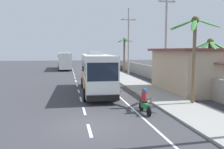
{
  "coord_description": "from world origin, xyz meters",
  "views": [
    {
      "loc": [
        -1.04,
        -12.23,
        4.08
      ],
      "look_at": [
        3.19,
        9.87,
        1.7
      ],
      "focal_mm": 37.37,
      "sensor_mm": 36.0,
      "label": 1
    }
  ],
  "objects_px": {
    "utility_pole_far": "(129,41)",
    "palm_third": "(210,55)",
    "palm_second": "(194,37)",
    "coach_bus_foreground": "(96,71)",
    "coach_bus_far_lane": "(65,60)",
    "motorcycle_beside_bus": "(145,103)",
    "palm_nearest": "(124,49)",
    "utility_pole_mid": "(166,38)"
  },
  "relations": [
    {
      "from": "palm_second",
      "to": "coach_bus_far_lane",
      "type": "bearing_deg",
      "value": 105.64
    },
    {
      "from": "palm_second",
      "to": "palm_third",
      "type": "height_order",
      "value": "palm_second"
    },
    {
      "from": "palm_nearest",
      "to": "palm_second",
      "type": "bearing_deg",
      "value": -92.12
    },
    {
      "from": "utility_pole_far",
      "to": "palm_nearest",
      "type": "xyz_separation_m",
      "value": [
        0.58,
        5.14,
        -1.16
      ]
    },
    {
      "from": "coach_bus_foreground",
      "to": "utility_pole_far",
      "type": "distance_m",
      "value": 15.48
    },
    {
      "from": "utility_pole_far",
      "to": "palm_second",
      "type": "height_order",
      "value": "utility_pole_far"
    },
    {
      "from": "coach_bus_foreground",
      "to": "motorcycle_beside_bus",
      "type": "distance_m",
      "value": 8.44
    },
    {
      "from": "utility_pole_mid",
      "to": "coach_bus_far_lane",
      "type": "bearing_deg",
      "value": 110.54
    },
    {
      "from": "utility_pole_mid",
      "to": "palm_nearest",
      "type": "distance_m",
      "value": 18.39
    },
    {
      "from": "coach_bus_foreground",
      "to": "palm_third",
      "type": "xyz_separation_m",
      "value": [
        9.33,
        -4.01,
        1.63
      ]
    },
    {
      "from": "palm_nearest",
      "to": "palm_third",
      "type": "relative_size",
      "value": 1.23
    },
    {
      "from": "utility_pole_mid",
      "to": "palm_nearest",
      "type": "relative_size",
      "value": 1.64
    },
    {
      "from": "coach_bus_far_lane",
      "to": "palm_nearest",
      "type": "bearing_deg",
      "value": -41.78
    },
    {
      "from": "palm_nearest",
      "to": "palm_second",
      "type": "relative_size",
      "value": 0.96
    },
    {
      "from": "motorcycle_beside_bus",
      "to": "palm_third",
      "type": "height_order",
      "value": "palm_third"
    },
    {
      "from": "coach_bus_far_lane",
      "to": "utility_pole_far",
      "type": "relative_size",
      "value": 1.17
    },
    {
      "from": "coach_bus_far_lane",
      "to": "utility_pole_mid",
      "type": "distance_m",
      "value": 29.92
    },
    {
      "from": "coach_bus_foreground",
      "to": "utility_pole_mid",
      "type": "relative_size",
      "value": 1.11
    },
    {
      "from": "palm_nearest",
      "to": "palm_third",
      "type": "bearing_deg",
      "value": -84.98
    },
    {
      "from": "coach_bus_foreground",
      "to": "palm_third",
      "type": "relative_size",
      "value": 2.23
    },
    {
      "from": "palm_nearest",
      "to": "utility_pole_mid",
      "type": "bearing_deg",
      "value": -90.55
    },
    {
      "from": "coach_bus_far_lane",
      "to": "motorcycle_beside_bus",
      "type": "height_order",
      "value": "coach_bus_far_lane"
    },
    {
      "from": "coach_bus_far_lane",
      "to": "utility_pole_mid",
      "type": "xyz_separation_m",
      "value": [
        10.43,
        -27.85,
        3.33
      ]
    },
    {
      "from": "motorcycle_beside_bus",
      "to": "utility_pole_mid",
      "type": "bearing_deg",
      "value": 58.88
    },
    {
      "from": "palm_second",
      "to": "palm_third",
      "type": "bearing_deg",
      "value": 40.03
    },
    {
      "from": "utility_pole_mid",
      "to": "palm_second",
      "type": "relative_size",
      "value": 1.57
    },
    {
      "from": "coach_bus_foreground",
      "to": "palm_second",
      "type": "relative_size",
      "value": 1.74
    },
    {
      "from": "motorcycle_beside_bus",
      "to": "palm_nearest",
      "type": "xyz_separation_m",
      "value": [
        5.19,
        26.68,
        3.63
      ]
    },
    {
      "from": "utility_pole_far",
      "to": "palm_third",
      "type": "distance_m",
      "value": 17.78
    },
    {
      "from": "palm_nearest",
      "to": "palm_second",
      "type": "height_order",
      "value": "palm_second"
    },
    {
      "from": "palm_second",
      "to": "motorcycle_beside_bus",
      "type": "bearing_deg",
      "value": -159.62
    },
    {
      "from": "coach_bus_foreground",
      "to": "utility_pole_far",
      "type": "height_order",
      "value": "utility_pole_far"
    },
    {
      "from": "coach_bus_far_lane",
      "to": "coach_bus_foreground",
      "type": "bearing_deg",
      "value": -83.37
    },
    {
      "from": "coach_bus_far_lane",
      "to": "motorcycle_beside_bus",
      "type": "relative_size",
      "value": 6.26
    },
    {
      "from": "motorcycle_beside_bus",
      "to": "palm_second",
      "type": "xyz_separation_m",
      "value": [
        4.26,
        1.58,
        4.36
      ]
    },
    {
      "from": "utility_pole_mid",
      "to": "utility_pole_far",
      "type": "xyz_separation_m",
      "value": [
        -0.41,
        13.23,
        0.17
      ]
    },
    {
      "from": "motorcycle_beside_bus",
      "to": "utility_pole_far",
      "type": "distance_m",
      "value": 22.55
    },
    {
      "from": "utility_pole_far",
      "to": "palm_third",
      "type": "xyz_separation_m",
      "value": [
        2.57,
        -17.51,
        -1.79
      ]
    },
    {
      "from": "coach_bus_foreground",
      "to": "utility_pole_mid",
      "type": "distance_m",
      "value": 7.87
    },
    {
      "from": "coach_bus_foreground",
      "to": "coach_bus_far_lane",
      "type": "height_order",
      "value": "coach_bus_foreground"
    },
    {
      "from": "coach_bus_foreground",
      "to": "palm_third",
      "type": "height_order",
      "value": "palm_third"
    },
    {
      "from": "utility_pole_mid",
      "to": "palm_second",
      "type": "distance_m",
      "value": 6.78
    }
  ]
}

